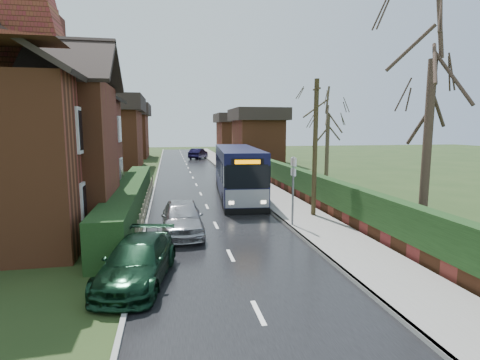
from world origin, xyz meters
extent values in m
plane|color=#2E3E1A|center=(0.00, 0.00, 0.00)|extent=(140.00, 140.00, 0.00)
cube|color=black|center=(0.00, 10.00, 0.01)|extent=(6.00, 100.00, 0.02)
cube|color=slate|center=(4.25, 10.00, 0.07)|extent=(2.50, 100.00, 0.14)
cube|color=gray|center=(3.05, 10.00, 0.07)|extent=(0.12, 100.00, 0.14)
cube|color=gray|center=(-3.05, 10.00, 0.05)|extent=(0.12, 100.00, 0.10)
cube|color=black|center=(-3.90, 5.00, 0.80)|extent=(1.20, 16.00, 1.60)
cube|color=brown|center=(5.80, 10.00, 0.30)|extent=(0.30, 50.00, 0.60)
cube|color=black|center=(5.80, 10.00, 1.20)|extent=(0.60, 50.00, 1.20)
cube|color=brown|center=(-9.00, 5.00, 3.00)|extent=(8.00, 14.00, 6.00)
cube|color=brown|center=(-5.50, 2.00, 3.00)|extent=(2.50, 4.00, 6.00)
cube|color=brown|center=(-8.00, 9.00, 9.20)|extent=(0.90, 1.40, 2.20)
cube|color=silver|center=(-4.95, 0.00, 1.60)|extent=(0.08, 1.20, 1.60)
cube|color=black|center=(-4.92, 0.00, 1.60)|extent=(0.03, 0.95, 1.35)
cube|color=silver|center=(-4.95, 0.00, 4.20)|extent=(0.08, 1.20, 1.60)
cube|color=black|center=(-4.92, 0.00, 4.20)|extent=(0.03, 0.95, 1.35)
cube|color=silver|center=(-4.95, 4.00, 1.60)|extent=(0.08, 1.20, 1.60)
cube|color=black|center=(-4.92, 4.00, 1.60)|extent=(0.03, 0.95, 1.35)
cube|color=silver|center=(-4.95, 4.00, 4.20)|extent=(0.08, 1.20, 1.60)
cube|color=black|center=(-4.92, 4.00, 4.20)|extent=(0.03, 0.95, 1.35)
cube|color=silver|center=(-4.95, 8.00, 1.60)|extent=(0.08, 1.20, 1.60)
cube|color=black|center=(-4.92, 8.00, 1.60)|extent=(0.03, 0.95, 1.35)
cube|color=silver|center=(-4.95, 8.00, 4.20)|extent=(0.08, 1.20, 1.60)
cube|color=black|center=(-4.92, 8.00, 4.20)|extent=(0.03, 0.95, 1.35)
cube|color=silver|center=(-4.95, 10.50, 1.60)|extent=(0.08, 1.20, 1.60)
cube|color=black|center=(-4.92, 10.50, 1.60)|extent=(0.03, 0.95, 1.35)
cube|color=silver|center=(-4.95, 10.50, 4.20)|extent=(0.08, 1.20, 1.60)
cube|color=black|center=(-4.92, 10.50, 4.20)|extent=(0.03, 0.95, 1.35)
cube|color=black|center=(2.20, 8.72, 0.84)|extent=(3.10, 10.18, 1.04)
cube|color=black|center=(2.20, 8.72, 1.90)|extent=(3.12, 10.18, 1.09)
cube|color=black|center=(2.20, 8.72, 2.75)|extent=(3.10, 10.18, 0.60)
cube|color=black|center=(2.20, 8.72, 0.16)|extent=(3.10, 10.18, 0.32)
cube|color=gray|center=(1.79, 3.78, 0.82)|extent=(2.19, 0.30, 0.91)
cube|color=black|center=(1.79, 3.75, 1.91)|extent=(2.05, 0.25, 1.18)
cube|color=black|center=(1.79, 3.75, 2.64)|extent=(1.60, 0.21, 0.32)
cube|color=#FF8C00|center=(1.78, 3.71, 2.64)|extent=(1.25, 0.14, 0.20)
cube|color=black|center=(1.79, 3.77, 0.20)|extent=(2.24, 0.32, 0.27)
cube|color=#FFF2CC|center=(0.99, 3.78, 0.64)|extent=(0.26, 0.07, 0.16)
cube|color=#FFF2CC|center=(2.58, 3.65, 0.64)|extent=(0.26, 0.07, 0.16)
cylinder|color=black|center=(0.91, 5.61, 0.44)|extent=(0.33, 0.89, 0.87)
cylinder|color=black|center=(2.96, 5.44, 0.44)|extent=(0.33, 0.89, 0.87)
cylinder|color=black|center=(1.44, 12.00, 0.44)|extent=(0.33, 0.89, 0.87)
cylinder|color=black|center=(3.49, 11.83, 0.44)|extent=(0.33, 0.89, 0.87)
imported|color=#ACABB0|center=(-1.50, 1.00, 0.69)|extent=(1.64, 4.06, 1.38)
imported|color=black|center=(-2.90, -3.60, 0.59)|extent=(2.39, 4.33, 1.19)
imported|color=black|center=(2.00, 37.80, 0.71)|extent=(3.06, 4.58, 1.43)
cylinder|color=slate|center=(3.20, 1.03, 1.54)|extent=(0.09, 0.09, 3.08)
cube|color=silver|center=(3.20, 1.03, 2.86)|extent=(0.11, 0.47, 0.35)
cube|color=silver|center=(3.20, 1.03, 2.42)|extent=(0.09, 0.42, 0.31)
cylinder|color=#2E2614|center=(4.80, 2.65, 3.26)|extent=(0.22, 0.22, 6.52)
cube|color=#2E2614|center=(4.80, 2.65, 6.05)|extent=(0.10, 0.84, 0.07)
cylinder|color=#362820|center=(7.28, -1.86, 3.35)|extent=(0.32, 0.32, 6.70)
cylinder|color=#3D3224|center=(9.00, 10.79, 2.62)|extent=(0.28, 0.28, 5.25)
cylinder|color=#32261D|center=(-11.71, 15.78, 3.54)|extent=(0.32, 0.32, 7.07)
camera|label=1|loc=(-1.95, -13.97, 4.30)|focal=28.00mm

